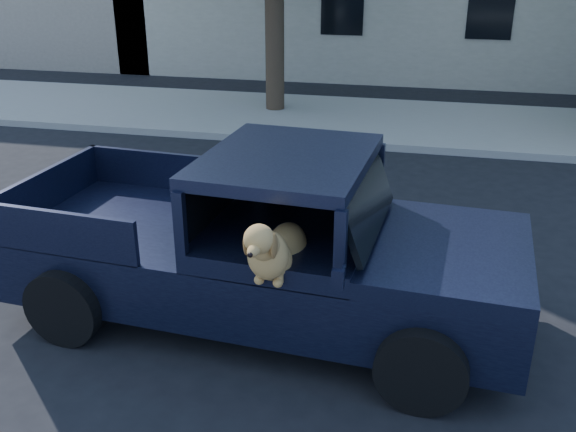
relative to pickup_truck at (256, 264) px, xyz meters
name	(u,v)px	position (x,y,z in m)	size (l,w,h in m)	color
ground	(443,382)	(2.03, -0.74, -0.65)	(120.00, 120.00, 0.00)	black
far_sidewalk	(445,125)	(2.03, 8.46, -0.57)	(60.00, 4.00, 0.15)	gray
pickup_truck	(256,264)	(0.00, 0.00, 0.00)	(5.49, 2.92, 1.91)	black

